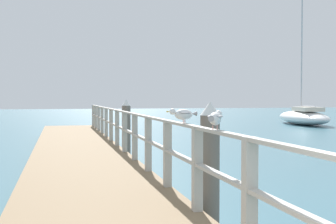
{
  "coord_description": "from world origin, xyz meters",
  "views": [
    {
      "loc": [
        -0.55,
        -1.44,
        1.97
      ],
      "look_at": [
        2.72,
        11.98,
        1.54
      ],
      "focal_mm": 48.0,
      "sensor_mm": 36.0,
      "label": 1
    }
  ],
  "objects_px": {
    "boat_1": "(303,117)",
    "seagull_background": "(183,114)",
    "dock_piling_far": "(126,129)",
    "dock_piling_near": "(210,167)",
    "seagull_foreground": "(215,118)"
  },
  "relations": [
    {
      "from": "dock_piling_near",
      "to": "seagull_background",
      "type": "distance_m",
      "value": 0.87
    },
    {
      "from": "seagull_foreground",
      "to": "seagull_background",
      "type": "relative_size",
      "value": 0.9
    },
    {
      "from": "boat_1",
      "to": "seagull_foreground",
      "type": "bearing_deg",
      "value": -111.9
    },
    {
      "from": "dock_piling_far",
      "to": "seagull_background",
      "type": "relative_size",
      "value": 4.06
    },
    {
      "from": "boat_1",
      "to": "seagull_background",
      "type": "bearing_deg",
      "value": -113.35
    },
    {
      "from": "dock_piling_far",
      "to": "seagull_foreground",
      "type": "bearing_deg",
      "value": -92.26
    },
    {
      "from": "seagull_background",
      "to": "dock_piling_far",
      "type": "bearing_deg",
      "value": -15.0
    },
    {
      "from": "seagull_foreground",
      "to": "boat_1",
      "type": "relative_size",
      "value": 0.04
    },
    {
      "from": "seagull_foreground",
      "to": "dock_piling_far",
      "type": "bearing_deg",
      "value": 119.75
    },
    {
      "from": "dock_piling_far",
      "to": "seagull_foreground",
      "type": "height_order",
      "value": "dock_piling_far"
    },
    {
      "from": "seagull_background",
      "to": "boat_1",
      "type": "distance_m",
      "value": 28.49
    },
    {
      "from": "seagull_foreground",
      "to": "seagull_background",
      "type": "bearing_deg",
      "value": 122.56
    },
    {
      "from": "dock_piling_far",
      "to": "seagull_background",
      "type": "bearing_deg",
      "value": -92.72
    },
    {
      "from": "dock_piling_near",
      "to": "boat_1",
      "type": "height_order",
      "value": "boat_1"
    },
    {
      "from": "dock_piling_near",
      "to": "boat_1",
      "type": "xyz_separation_m",
      "value": [
        15.46,
        23.7,
        -0.41
      ]
    }
  ]
}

